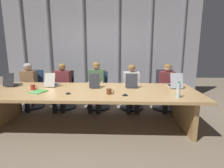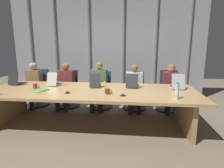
{
  "view_description": "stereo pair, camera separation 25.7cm",
  "coord_description": "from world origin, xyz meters",
  "px_view_note": "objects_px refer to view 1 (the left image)",
  "views": [
    {
      "loc": [
        0.55,
        -3.5,
        1.59
      ],
      "look_at": [
        0.42,
        0.12,
        0.83
      ],
      "focal_mm": 29.66,
      "sensor_mm": 36.0,
      "label": 1
    },
    {
      "loc": [
        0.81,
        -3.48,
        1.59
      ],
      "look_at": [
        0.42,
        0.12,
        0.83
      ],
      "focal_mm": 29.66,
      "sensor_mm": 36.0,
      "label": 2
    }
  ],
  "objects_px": {
    "person_left_mid": "(62,84)",
    "person_center": "(96,83)",
    "laptop_right_end": "(174,84)",
    "coffee_mug_far": "(33,87)",
    "laptop_center": "(95,84)",
    "office_chair_right_mid": "(132,94)",
    "laptop_left_end": "(12,83)",
    "office_chair_left_end": "(33,93)",
    "laptop_left_mid": "(52,83)",
    "water_bottle_secondary": "(178,90)",
    "person_left_end": "(27,83)",
    "coffee_mug_near": "(109,91)",
    "spiral_notepad": "(38,92)",
    "conference_mic_middle": "(125,95)",
    "office_chair_right_end": "(164,94)",
    "office_chair_left_mid": "(65,94)",
    "office_chair_center": "(99,94)",
    "person_right_end": "(168,85)",
    "laptop_right_mid": "(132,84)",
    "person_right_mid": "(132,85)",
    "conference_mic_left_side": "(68,93)"
  },
  "relations": [
    {
      "from": "office_chair_left_end",
      "to": "office_chair_right_end",
      "type": "distance_m",
      "value": 3.43
    },
    {
      "from": "person_right_end",
      "to": "spiral_notepad",
      "type": "xyz_separation_m",
      "value": [
        -2.7,
        -1.16,
        0.09
      ]
    },
    {
      "from": "laptop_center",
      "to": "person_right_end",
      "type": "xyz_separation_m",
      "value": [
        1.71,
        0.64,
        -0.14
      ]
    },
    {
      "from": "laptop_right_end",
      "to": "person_right_end",
      "type": "distance_m",
      "value": 0.63
    },
    {
      "from": "laptop_center",
      "to": "office_chair_right_mid",
      "type": "distance_m",
      "value": 1.25
    },
    {
      "from": "person_center",
      "to": "laptop_right_end",
      "type": "bearing_deg",
      "value": 73.42
    },
    {
      "from": "laptop_right_mid",
      "to": "conference_mic_middle",
      "type": "bearing_deg",
      "value": 173.27
    },
    {
      "from": "person_left_end",
      "to": "coffee_mug_near",
      "type": "bearing_deg",
      "value": 60.66
    },
    {
      "from": "person_center",
      "to": "water_bottle_secondary",
      "type": "height_order",
      "value": "person_center"
    },
    {
      "from": "person_left_mid",
      "to": "person_right_end",
      "type": "height_order",
      "value": "person_right_end"
    },
    {
      "from": "laptop_left_mid",
      "to": "laptop_right_end",
      "type": "distance_m",
      "value": 2.61
    },
    {
      "from": "office_chair_left_end",
      "to": "office_chair_center",
      "type": "bearing_deg",
      "value": 94.96
    },
    {
      "from": "office_chair_left_mid",
      "to": "conference_mic_middle",
      "type": "distance_m",
      "value": 2.18
    },
    {
      "from": "spiral_notepad",
      "to": "conference_mic_middle",
      "type": "bearing_deg",
      "value": 13.33
    },
    {
      "from": "person_left_end",
      "to": "coffee_mug_far",
      "type": "relative_size",
      "value": 8.7
    },
    {
      "from": "water_bottle_secondary",
      "to": "coffee_mug_far",
      "type": "relative_size",
      "value": 2.06
    },
    {
      "from": "coffee_mug_near",
      "to": "conference_mic_left_side",
      "type": "xyz_separation_m",
      "value": [
        -0.74,
        -0.01,
        -0.03
      ]
    },
    {
      "from": "laptop_right_end",
      "to": "office_chair_right_mid",
      "type": "distance_m",
      "value": 1.22
    },
    {
      "from": "person_left_end",
      "to": "coffee_mug_near",
      "type": "distance_m",
      "value": 2.47
    },
    {
      "from": "laptop_left_mid",
      "to": "water_bottle_secondary",
      "type": "height_order",
      "value": "laptop_left_mid"
    },
    {
      "from": "laptop_left_end",
      "to": "office_chair_right_mid",
      "type": "height_order",
      "value": "laptop_left_end"
    },
    {
      "from": "office_chair_left_mid",
      "to": "person_center",
      "type": "distance_m",
      "value": 0.92
    },
    {
      "from": "laptop_left_mid",
      "to": "person_right_mid",
      "type": "bearing_deg",
      "value": -70.34
    },
    {
      "from": "laptop_center",
      "to": "office_chair_center",
      "type": "relative_size",
      "value": 0.51
    },
    {
      "from": "water_bottle_secondary",
      "to": "coffee_mug_far",
      "type": "bearing_deg",
      "value": 170.14
    },
    {
      "from": "laptop_center",
      "to": "conference_mic_middle",
      "type": "relative_size",
      "value": 4.29
    },
    {
      "from": "office_chair_right_mid",
      "to": "person_center",
      "type": "height_order",
      "value": "person_center"
    },
    {
      "from": "laptop_left_mid",
      "to": "office_chair_right_mid",
      "type": "xyz_separation_m",
      "value": [
        1.78,
        0.76,
        -0.44
      ]
    },
    {
      "from": "person_left_mid",
      "to": "conference_mic_middle",
      "type": "height_order",
      "value": "person_left_mid"
    },
    {
      "from": "person_left_end",
      "to": "person_left_mid",
      "type": "relative_size",
      "value": 1.01
    },
    {
      "from": "conference_mic_left_side",
      "to": "person_center",
      "type": "bearing_deg",
      "value": 74.79
    },
    {
      "from": "person_left_mid",
      "to": "person_center",
      "type": "bearing_deg",
      "value": 92.27
    },
    {
      "from": "coffee_mug_near",
      "to": "conference_mic_middle",
      "type": "bearing_deg",
      "value": -16.53
    },
    {
      "from": "laptop_left_end",
      "to": "laptop_center",
      "type": "distance_m",
      "value": 1.79
    },
    {
      "from": "laptop_left_mid",
      "to": "office_chair_left_end",
      "type": "distance_m",
      "value": 1.2
    },
    {
      "from": "office_chair_right_mid",
      "to": "office_chair_right_end",
      "type": "relative_size",
      "value": 0.96
    },
    {
      "from": "laptop_left_end",
      "to": "office_chair_left_end",
      "type": "xyz_separation_m",
      "value": [
        0.05,
        0.8,
        -0.43
      ]
    },
    {
      "from": "laptop_right_end",
      "to": "person_center",
      "type": "relative_size",
      "value": 0.39
    },
    {
      "from": "laptop_right_mid",
      "to": "conference_mic_left_side",
      "type": "bearing_deg",
      "value": 124.94
    },
    {
      "from": "office_chair_left_end",
      "to": "conference_mic_middle",
      "type": "relative_size",
      "value": 8.73
    },
    {
      "from": "office_chair_center",
      "to": "conference_mic_left_side",
      "type": "xyz_separation_m",
      "value": [
        -0.39,
        -1.43,
        0.4
      ]
    },
    {
      "from": "office_chair_left_mid",
      "to": "person_right_mid",
      "type": "xyz_separation_m",
      "value": [
        1.73,
        -0.16,
        0.29
      ]
    },
    {
      "from": "office_chair_center",
      "to": "coffee_mug_near",
      "type": "bearing_deg",
      "value": 17.62
    },
    {
      "from": "water_bottle_secondary",
      "to": "conference_mic_middle",
      "type": "height_order",
      "value": "water_bottle_secondary"
    },
    {
      "from": "laptop_right_end",
      "to": "coffee_mug_far",
      "type": "distance_m",
      "value": 2.88
    },
    {
      "from": "laptop_right_end",
      "to": "office_chair_right_mid",
      "type": "height_order",
      "value": "laptop_right_end"
    },
    {
      "from": "laptop_left_mid",
      "to": "person_center",
      "type": "relative_size",
      "value": 0.35
    },
    {
      "from": "person_left_end",
      "to": "coffee_mug_far",
      "type": "xyz_separation_m",
      "value": [
        0.61,
        -0.99,
        0.13
      ]
    },
    {
      "from": "laptop_center",
      "to": "spiral_notepad",
      "type": "xyz_separation_m",
      "value": [
        -0.99,
        -0.52,
        -0.05
      ]
    },
    {
      "from": "laptop_left_end",
      "to": "coffee_mug_near",
      "type": "height_order",
      "value": "laptop_left_end"
    }
  ]
}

